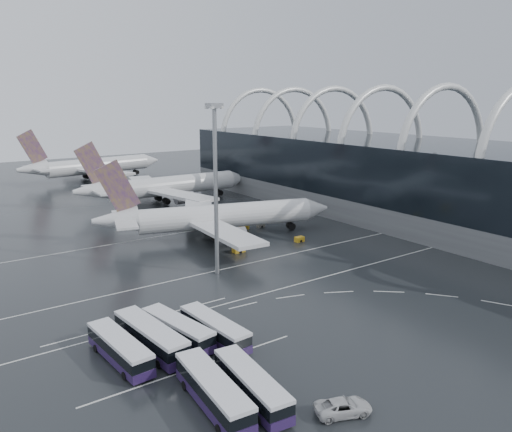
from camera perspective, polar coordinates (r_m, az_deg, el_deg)
ground at (r=86.53m, az=2.11°, el=-7.89°), size 420.00×420.00×0.00m
terminal at (r=140.27m, az=17.52°, el=4.36°), size 42.00×160.00×34.90m
lane_marking_near at (r=85.06m, az=2.94°, el=-8.28°), size 120.00×0.25×0.01m
lane_marking_mid at (r=95.75m, az=-2.25°, el=-5.75°), size 120.00×0.25×0.01m
lane_marking_far at (r=119.22m, az=-9.60°, el=-2.06°), size 120.00×0.25×0.01m
bus_bay_line_south at (r=62.60m, az=-6.96°, el=-16.81°), size 28.00×0.25×0.01m
bus_bay_line_north at (r=75.59m, az=-12.84°, el=-11.50°), size 28.00×0.25×0.01m
airliner_main at (r=114.39m, az=-4.76°, el=-0.14°), size 54.72×47.34×18.82m
airliner_gate_b at (r=154.47m, az=-10.38°, el=3.31°), size 56.53×51.08×19.71m
airliner_gate_c at (r=205.15m, az=-18.31°, el=5.36°), size 57.50×52.61×20.48m
bus_row_near_a at (r=64.72m, az=-15.31°, el=-14.39°), size 3.89×13.10×3.18m
bus_row_near_b at (r=66.32m, az=-11.95°, el=-13.33°), size 4.50×14.23×3.44m
bus_row_near_c at (r=67.97m, az=-8.96°, el=-12.67°), size 4.90×12.98×3.12m
bus_row_near_d at (r=67.62m, az=-4.77°, el=-12.70°), size 3.75×12.81×3.11m
bus_row_far_a at (r=54.89m, az=-4.92°, el=-19.27°), size 4.18×13.65×3.31m
bus_row_far_b at (r=55.83m, az=-0.52°, el=-18.71°), size 4.21×13.00×3.14m
van_curve_a at (r=54.87m, az=9.94°, el=-20.69°), size 6.50×4.72×1.64m
floodlight_mast at (r=87.48m, az=-4.67°, el=5.32°), size 2.34×2.34×30.49m
gse_cart_belly_a at (r=111.82m, az=4.98°, el=-2.66°), size 2.10×1.24×1.14m
gse_cart_belly_b at (r=123.73m, az=0.55°, el=-1.05°), size 1.97×1.16×1.07m
gse_cart_belly_c at (r=103.99m, az=-2.00°, el=-3.79°), size 2.51×1.48×1.37m
gse_cart_belly_e at (r=121.90m, az=-1.40°, el=-1.23°), size 2.30×1.36×1.26m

